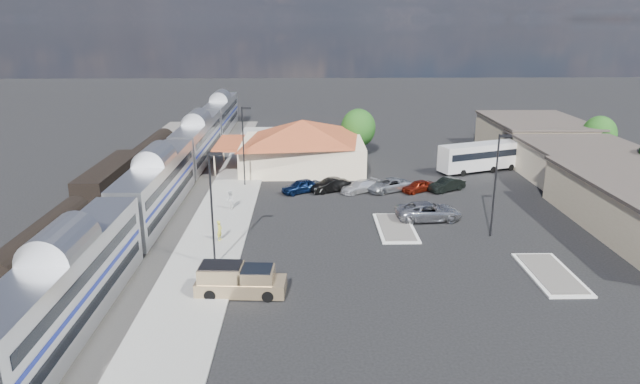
{
  "coord_description": "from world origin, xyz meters",
  "views": [
    {
      "loc": [
        -3.92,
        -46.05,
        18.1
      ],
      "look_at": [
        -2.76,
        4.32,
        2.8
      ],
      "focal_mm": 32.0,
      "sensor_mm": 36.0,
      "label": 1
    }
  ],
  "objects_px": {
    "station_depot": "(302,144)",
    "coach_bus": "(481,155)",
    "pickup_truck": "(241,281)",
    "suv": "(429,211)"
  },
  "relations": [
    {
      "from": "pickup_truck",
      "to": "station_depot",
      "type": "bearing_deg",
      "value": -3.08
    },
    {
      "from": "pickup_truck",
      "to": "coach_bus",
      "type": "bearing_deg",
      "value": -35.31
    },
    {
      "from": "station_depot",
      "to": "suv",
      "type": "xyz_separation_m",
      "value": [
        12.0,
        -19.77,
        -2.27
      ]
    },
    {
      "from": "suv",
      "to": "coach_bus",
      "type": "distance_m",
      "value": 20.29
    },
    {
      "from": "pickup_truck",
      "to": "suv",
      "type": "height_order",
      "value": "pickup_truck"
    },
    {
      "from": "station_depot",
      "to": "pickup_truck",
      "type": "height_order",
      "value": "station_depot"
    },
    {
      "from": "station_depot",
      "to": "coach_bus",
      "type": "relative_size",
      "value": 1.64
    },
    {
      "from": "station_depot",
      "to": "coach_bus",
      "type": "distance_m",
      "value": 22.15
    },
    {
      "from": "station_depot",
      "to": "suv",
      "type": "relative_size",
      "value": 2.96
    },
    {
      "from": "suv",
      "to": "station_depot",
      "type": "bearing_deg",
      "value": 26.35
    }
  ]
}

